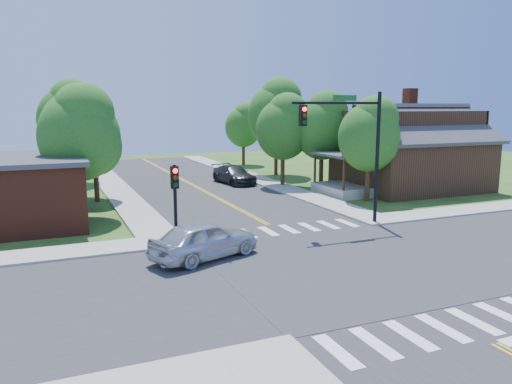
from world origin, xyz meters
name	(u,v)px	position (x,y,z in m)	size (l,w,h in m)	color
ground	(344,265)	(0.00, 0.00, 0.00)	(100.00, 100.00, 0.00)	#2C4D18
road_ns	(344,265)	(0.00, 0.00, 0.02)	(10.00, 90.00, 0.04)	#2D2D30
road_ew	(344,265)	(0.00, 0.00, 0.03)	(90.00, 10.00, 0.04)	#2D2D30
intersection_patch	(344,265)	(0.00, 0.00, 0.00)	(10.20, 10.20, 0.06)	#2D2D30
sidewalk_ne	(402,185)	(15.82, 15.82, 0.07)	(40.00, 40.00, 0.14)	#9E9B93
crosswalk_north	(279,230)	(0.00, 6.20, 0.05)	(8.85, 2.00, 0.01)	white
crosswalk_south	(458,324)	(0.00, -6.20, 0.05)	(8.85, 2.00, 0.01)	white
centerline	(344,264)	(0.00, 0.00, 0.05)	(0.30, 90.00, 0.01)	yellow
signal_mast_ne	(352,137)	(3.91, 5.59, 4.85)	(5.30, 0.42, 7.20)	black
signal_pole_nw	(175,189)	(-5.60, 5.58, 2.66)	(0.34, 0.42, 3.80)	black
house_ne	(410,147)	(15.11, 14.23, 3.33)	(13.05, 8.80, 7.11)	#331911
tree_e_a	(371,132)	(9.26, 11.34, 4.70)	(4.22, 4.01, 7.17)	#382314
tree_e_b	(323,124)	(9.47, 17.93, 5.03)	(4.52, 4.29, 7.68)	#382314
tree_e_c	(277,111)	(9.02, 25.51, 5.96)	(5.35, 5.08, 9.09)	#382314
tree_e_d	(244,124)	(9.28, 34.53, 4.49)	(4.03, 3.83, 6.86)	#382314
tree_w_a	(81,131)	(-9.05, 13.25, 5.07)	(4.56, 4.33, 7.74)	#382314
tree_w_b	(76,124)	(-8.91, 20.13, 5.24)	(4.70, 4.47, 8.00)	#382314
tree_w_c	(70,115)	(-8.91, 27.84, 5.68)	(5.10, 4.84, 8.66)	#382314
tree_w_d	(64,132)	(-9.11, 36.89, 3.91)	(3.52, 3.34, 5.98)	#382314
tree_house	(284,125)	(6.75, 19.42, 4.92)	(4.42, 4.20, 7.52)	#382314
tree_bldg	(95,142)	(-7.85, 18.32, 4.08)	(3.67, 3.48, 6.23)	#382314
car_silver	(204,240)	(-5.01, 3.02, 0.83)	(5.23, 3.49, 1.65)	silver
car_dgrey	(234,175)	(3.43, 22.11, 0.75)	(2.76, 5.37, 1.49)	#27292C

